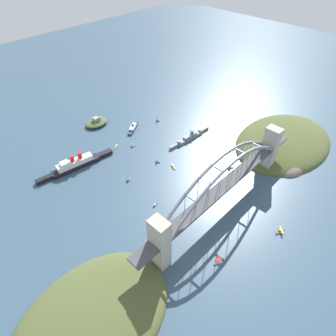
% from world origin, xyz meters
% --- Properties ---
extents(ground_plane, '(1400.00, 1400.00, 0.00)m').
position_xyz_m(ground_plane, '(0.00, 0.00, 0.00)').
color(ground_plane, '#385166').
extents(harbor_arch_bridge, '(245.57, 17.19, 71.88)m').
position_xyz_m(harbor_arch_bridge, '(-0.00, -0.00, 32.10)').
color(harbor_arch_bridge, '#BCB29E').
rests_on(harbor_arch_bridge, ground).
extents(headland_west_shore, '(138.68, 99.31, 26.34)m').
position_xyz_m(headland_west_shore, '(-167.93, 0.96, 0.00)').
color(headland_west_shore, '#4C562D').
rests_on(headland_west_shore, ground).
extents(headland_east_shore, '(162.83, 116.21, 30.69)m').
position_xyz_m(headland_east_shore, '(156.03, 6.19, 0.00)').
color(headland_east_shore, '#4C562D').
rests_on(headland_east_shore, ground).
extents(ocean_liner, '(101.48, 21.76, 19.63)m').
position_xyz_m(ocean_liner, '(-73.98, 170.44, 5.61)').
color(ocean_liner, black).
rests_on(ocean_liner, ground).
extents(naval_cruiser, '(76.06, 10.26, 17.16)m').
position_xyz_m(naval_cruiser, '(73.84, 107.83, 3.09)').
color(naval_cruiser, gray).
rests_on(naval_cruiser, ground).
extents(harbor_ferry_steamer, '(32.16, 22.97, 8.11)m').
position_xyz_m(harbor_ferry_steamer, '(32.42, 184.48, 2.49)').
color(harbor_ferry_steamer, navy).
rests_on(harbor_ferry_steamer, ground).
extents(fort_island_mid_harbor, '(35.26, 26.83, 12.75)m').
position_xyz_m(fort_island_mid_harbor, '(2.25, 234.26, 3.96)').
color(fort_island_mid_harbor, '#4C6038').
rests_on(fort_island_mid_harbor, ground).
extents(seaplane_taxiing_near_bridge, '(8.66, 8.66, 4.81)m').
position_xyz_m(seaplane_taxiing_near_bridge, '(15.79, -63.44, 2.01)').
color(seaplane_taxiing_near_bridge, '#B7B7B2').
rests_on(seaplane_taxiing_near_bridge, ground).
extents(seaplane_second_in_formation, '(8.57, 8.12, 4.65)m').
position_xyz_m(seaplane_second_in_formation, '(-54.05, -38.43, 1.75)').
color(seaplane_second_in_formation, '#B7B7B2').
rests_on(seaplane_second_in_formation, ground).
extents(small_boat_0, '(4.48, 7.42, 8.33)m').
position_xyz_m(small_boat_0, '(5.29, 104.65, 3.90)').
color(small_boat_0, black).
rests_on(small_boat_0, ground).
extents(small_boat_1, '(5.74, 8.55, 9.33)m').
position_xyz_m(small_boat_1, '(74.88, 175.66, 4.36)').
color(small_boat_1, '#2D6B3D').
rests_on(small_boat_1, ground).
extents(small_boat_2, '(9.76, 6.71, 2.44)m').
position_xyz_m(small_boat_2, '(-11.94, 168.33, 0.89)').
color(small_boat_2, gold).
rests_on(small_boat_2, ground).
extents(small_boat_3, '(5.96, 10.92, 2.31)m').
position_xyz_m(small_boat_3, '(12.32, 82.82, 0.85)').
color(small_boat_3, gold).
rests_on(small_boat_3, ground).
extents(small_boat_4, '(6.10, 5.97, 6.72)m').
position_xyz_m(small_boat_4, '(4.09, 153.04, 3.14)').
color(small_boat_4, '#2D6B3D').
rests_on(small_boat_4, ground).
extents(small_boat_5, '(8.49, 3.14, 2.06)m').
position_xyz_m(small_boat_5, '(-48.24, 53.08, 0.72)').
color(small_boat_5, '#234C8C').
rests_on(small_boat_5, ground).
extents(small_boat_6, '(7.76, 7.38, 8.37)m').
position_xyz_m(small_boat_6, '(60.85, 30.46, 3.92)').
color(small_boat_6, '#234C8C').
rests_on(small_boat_6, ground).
extents(small_boat_7, '(6.76, 6.61, 8.17)m').
position_xyz_m(small_boat_7, '(-42.86, 105.42, 3.85)').
color(small_boat_7, '#2D6B3D').
rests_on(small_boat_7, ground).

